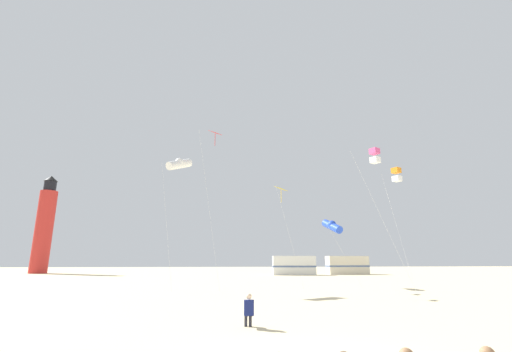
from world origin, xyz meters
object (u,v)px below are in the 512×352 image
lighthouse_distant (44,226)px  rv_van_cream (347,265)px  kite_tube_blue (332,226)px  kite_tube_white (179,164)px  rv_van_white (294,265)px  kite_diamond_scarlet (215,140)px  kite_box_orange (397,175)px  kite_box_rainbow (375,156)px  kite_diamond_gold (281,192)px  kite_flyer_standing (249,309)px

lighthouse_distant → rv_van_cream: lighthouse_distant is taller
kite_tube_blue → kite_tube_white: (-13.55, -2.57, 4.78)m
rv_van_white → kite_diamond_scarlet: bearing=-111.8°
rv_van_cream → kite_tube_white: bearing=-133.0°
kite_diamond_scarlet → kite_tube_white: 3.76m
kite_box_orange → kite_diamond_scarlet: bearing=172.5°
rv_van_cream → kite_box_rainbow: bearing=-106.6°
kite_box_orange → kite_diamond_gold: bearing=166.5°
kite_tube_blue → rv_van_cream: size_ratio=0.91×
kite_diamond_gold → kite_diamond_scarlet: bearing=-177.8°
kite_box_rainbow → kite_tube_white: bearing=166.9°
kite_box_orange → kite_diamond_gold: 9.64m
kite_tube_blue → kite_diamond_scarlet: (-10.71, -2.03, 7.19)m
kite_box_rainbow → rv_van_white: size_ratio=1.62×
kite_box_orange → lighthouse_distant: lighthouse_distant is taller
kite_box_rainbow → lighthouse_distant: bearing=138.2°
kite_tube_white → lighthouse_distant: size_ratio=0.64×
kite_box_orange → rv_van_cream: (5.26, 28.13, -7.74)m
kite_box_orange → kite_tube_blue: bearing=137.7°
kite_tube_white → kite_diamond_gold: bearing=5.0°
kite_flyer_standing → kite_diamond_scarlet: 19.65m
lighthouse_distant → kite_flyer_standing: bearing=-57.0°
kite_tube_blue → kite_tube_white: size_ratio=0.55×
kite_tube_white → lighthouse_distant: 44.00m
kite_diamond_scarlet → kite_tube_white: size_ratio=1.24×
kite_tube_white → rv_van_cream: 36.41m
kite_tube_blue → kite_diamond_gold: size_ratio=0.70×
kite_box_rainbow → lighthouse_distant: size_ratio=0.63×
kite_diamond_gold → kite_tube_white: (-8.68, -0.76, 2.11)m
kite_box_rainbow → kite_tube_white: (-15.27, 3.57, -0.01)m
kite_tube_blue → rv_van_white: kite_tube_blue is taller
kite_box_orange → lighthouse_distant: size_ratio=0.58×
kite_box_orange → kite_tube_blue: size_ratio=1.63×
kite_flyer_standing → rv_van_cream: 45.58m
kite_diamond_scarlet → kite_box_rainbow: bearing=-18.3°
kite_box_orange → lighthouse_distant: bearing=141.5°
rv_van_cream → kite_tube_blue: bearing=-113.8°
rv_van_cream → kite_flyer_standing: bearing=-115.7°
kite_box_rainbow → kite_diamond_gold: 8.17m
kite_diamond_gold → kite_diamond_scarlet: 7.39m
kite_box_orange → rv_van_white: (-3.60, 26.68, -7.74)m
kite_diamond_gold → rv_van_white: kite_diamond_gold is taller
kite_box_orange → kite_tube_blue: 7.13m
kite_box_rainbow → kite_box_orange: 3.54m
kite_diamond_gold → rv_van_cream: kite_diamond_gold is taller
kite_diamond_gold → rv_van_white: bearing=76.9°
kite_flyer_standing → kite_tube_white: (-4.84, 15.03, 9.43)m
kite_diamond_scarlet → lighthouse_distant: size_ratio=0.79×
kite_flyer_standing → kite_box_rainbow: bearing=-133.1°
kite_flyer_standing → rv_van_white: bearing=-104.1°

